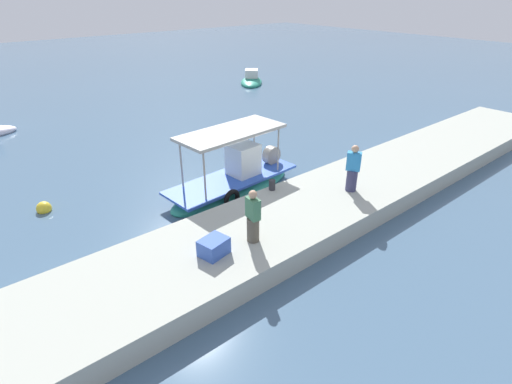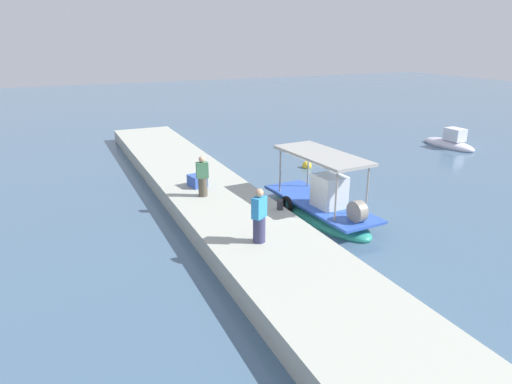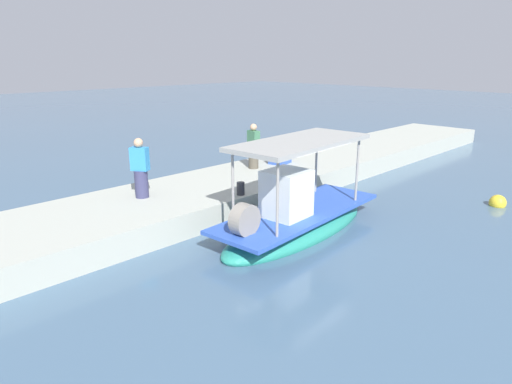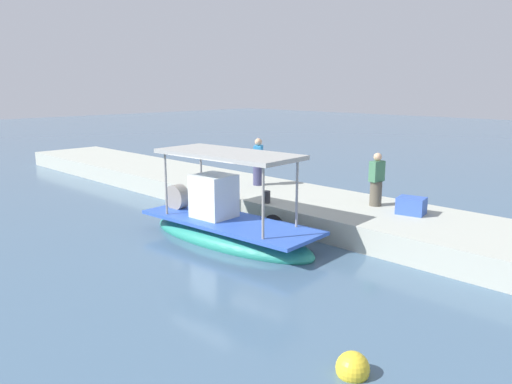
% 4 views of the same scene
% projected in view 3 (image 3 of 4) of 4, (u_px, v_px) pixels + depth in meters
% --- Properties ---
extents(ground_plane, '(120.00, 120.00, 0.00)m').
position_uv_depth(ground_plane, '(294.00, 232.00, 12.58)').
color(ground_plane, '#45627D').
extents(dock_quay, '(36.00, 3.73, 0.72)m').
position_uv_depth(dock_quay, '(213.00, 194.00, 14.87)').
color(dock_quay, '#ABAFA2').
rests_on(dock_quay, ground_plane).
extents(main_fishing_boat, '(6.00, 2.29, 2.95)m').
position_uv_depth(main_fishing_boat, '(296.00, 217.00, 12.46)').
color(main_fishing_boat, teal).
rests_on(main_fishing_boat, ground_plane).
extents(fisherman_near_bollard, '(0.54, 0.57, 1.77)m').
position_uv_depth(fisherman_near_bollard, '(141.00, 171.00, 13.08)').
color(fisherman_near_bollard, '#36385C').
rests_on(fisherman_near_bollard, dock_quay).
extents(fisherman_by_crate, '(0.42, 0.50, 1.66)m').
position_uv_depth(fisherman_by_crate, '(254.00, 148.00, 16.58)').
color(fisherman_by_crate, '#534C40').
rests_on(fisherman_by_crate, dock_quay).
extents(mooring_bollard, '(0.24, 0.24, 0.39)m').
position_uv_depth(mooring_bollard, '(241.00, 189.00, 13.48)').
color(mooring_bollard, '#2D2D33').
rests_on(mooring_bollard, dock_quay).
extents(cargo_crate, '(0.88, 0.76, 0.49)m').
position_uv_depth(cargo_crate, '(280.00, 157.00, 17.49)').
color(cargo_crate, '#3659B4').
rests_on(cargo_crate, dock_quay).
extents(marker_buoy, '(0.53, 0.53, 0.53)m').
position_uv_depth(marker_buoy, '(498.00, 203.00, 14.78)').
color(marker_buoy, yellow).
rests_on(marker_buoy, ground_plane).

